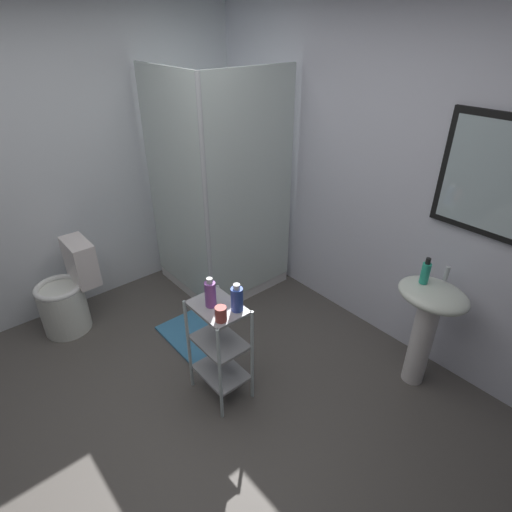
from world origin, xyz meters
The scene contains 13 objects.
ground_plane centered at (0.00, 0.00, -0.01)m, with size 4.20×4.20×0.02m, color #514C47.
wall_back centered at (0.01, 1.85, 1.25)m, with size 4.20×0.14×2.50m.
wall_left centered at (-1.85, 0.00, 1.25)m, with size 0.10×4.20×2.50m, color silver.
shower_stall centered at (-1.18, 1.18, 0.46)m, with size 0.92×0.92×2.00m.
pedestal_sink centered at (0.72, 1.52, 0.58)m, with size 0.46×0.37×0.81m.
sink_faucet centered at (0.72, 1.64, 0.86)m, with size 0.03×0.03×0.10m, color silver.
toilet centered at (-1.48, -0.14, 0.31)m, with size 0.37×0.49×0.76m.
storage_cart centered at (-0.09, 0.39, 0.44)m, with size 0.38×0.28×0.74m.
hand_soap_bottle centered at (0.65, 1.50, 0.89)m, with size 0.06×0.06×0.18m.
conditioner_bottle_purple centered at (-0.12, 0.37, 0.83)m, with size 0.07×0.07×0.20m.
shampoo_bottle_blue centered at (0.02, 0.46, 0.82)m, with size 0.08×0.08×0.19m.
rinse_cup centered at (0.04, 0.33, 0.79)m, with size 0.07×0.07×0.09m, color #B24742.
bath_mat centered at (-0.70, 0.55, 0.01)m, with size 0.60×0.40×0.02m, color teal.
Camera 1 is at (1.65, -0.77, 2.30)m, focal length 29.11 mm.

